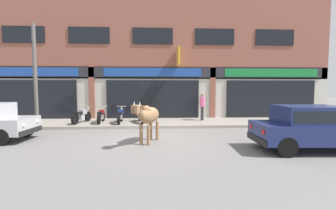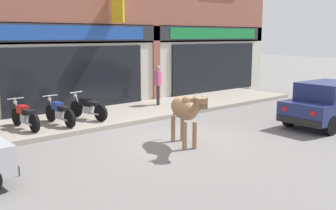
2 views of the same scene
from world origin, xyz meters
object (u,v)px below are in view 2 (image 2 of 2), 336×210
(car_1, at_px, (329,102))
(motorcycle_1, at_px, (25,116))
(motorcycle_2, at_px, (60,112))
(pedestrian, at_px, (158,81))
(cow, at_px, (185,109))
(motorcycle_3, at_px, (88,108))

(car_1, distance_m, motorcycle_1, 9.71)
(motorcycle_2, height_order, pedestrian, pedestrian)
(motorcycle_2, xyz_separation_m, pedestrian, (4.68, 0.76, 0.60))
(cow, xyz_separation_m, motorcycle_2, (-1.68, 4.03, -0.47))
(motorcycle_3, bearing_deg, car_1, -43.59)
(car_1, relative_size, motorcycle_2, 2.03)
(car_1, bearing_deg, motorcycle_2, 142.18)
(car_1, distance_m, motorcycle_3, 8.03)
(motorcycle_2, distance_m, pedestrian, 4.78)
(pedestrian, bearing_deg, cow, -121.98)
(motorcycle_1, relative_size, motorcycle_3, 1.01)
(motorcycle_3, bearing_deg, motorcycle_1, -179.45)
(cow, relative_size, motorcycle_1, 1.13)
(cow, height_order, car_1, cow)
(car_1, height_order, motorcycle_1, car_1)
(car_1, xyz_separation_m, motorcycle_1, (-7.98, 5.51, -0.28))
(cow, distance_m, motorcycle_1, 5.02)
(car_1, distance_m, motorcycle_2, 8.77)
(cow, relative_size, car_1, 0.56)
(cow, height_order, pedestrian, pedestrian)
(car_1, bearing_deg, motorcycle_3, 136.41)
(motorcycle_2, height_order, motorcycle_3, same)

